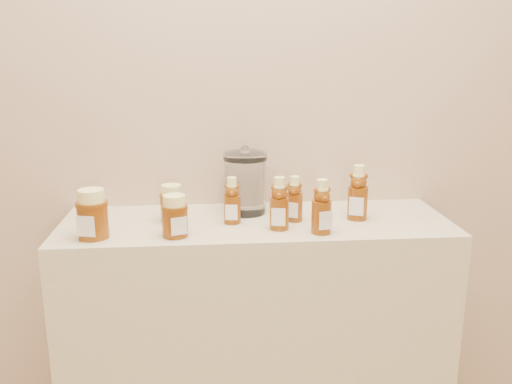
{
  "coord_description": "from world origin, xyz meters",
  "views": [
    {
      "loc": [
        -0.14,
        -0.04,
        1.42
      ],
      "look_at": [
        -0.0,
        1.52,
        1.0
      ],
      "focal_mm": 38.0,
      "sensor_mm": 36.0,
      "label": 1
    }
  ],
  "objects_px": {
    "honey_jar_left": "(92,214)",
    "display_table": "(256,350)",
    "bear_bottle_front_left": "(279,200)",
    "glass_canister": "(245,180)",
    "bear_bottle_back_left": "(232,197)"
  },
  "relations": [
    {
      "from": "honey_jar_left",
      "to": "glass_canister",
      "type": "bearing_deg",
      "value": 40.51
    },
    {
      "from": "honey_jar_left",
      "to": "glass_canister",
      "type": "distance_m",
      "value": 0.49
    },
    {
      "from": "glass_canister",
      "to": "bear_bottle_back_left",
      "type": "bearing_deg",
      "value": -114.4
    },
    {
      "from": "display_table",
      "to": "honey_jar_left",
      "type": "relative_size",
      "value": 8.58
    },
    {
      "from": "honey_jar_left",
      "to": "display_table",
      "type": "bearing_deg",
      "value": 29.41
    },
    {
      "from": "bear_bottle_front_left",
      "to": "glass_canister",
      "type": "relative_size",
      "value": 0.83
    },
    {
      "from": "honey_jar_left",
      "to": "bear_bottle_front_left",
      "type": "bearing_deg",
      "value": 19.03
    },
    {
      "from": "bear_bottle_back_left",
      "to": "honey_jar_left",
      "type": "xyz_separation_m",
      "value": [
        -0.39,
        -0.1,
        -0.01
      ]
    },
    {
      "from": "bear_bottle_back_left",
      "to": "honey_jar_left",
      "type": "height_order",
      "value": "bear_bottle_back_left"
    },
    {
      "from": "honey_jar_left",
      "to": "glass_canister",
      "type": "relative_size",
      "value": 0.65
    },
    {
      "from": "display_table",
      "to": "glass_canister",
      "type": "xyz_separation_m",
      "value": [
        -0.03,
        0.09,
        0.56
      ]
    },
    {
      "from": "bear_bottle_front_left",
      "to": "honey_jar_left",
      "type": "height_order",
      "value": "bear_bottle_front_left"
    },
    {
      "from": "display_table",
      "to": "honey_jar_left",
      "type": "distance_m",
      "value": 0.71
    },
    {
      "from": "bear_bottle_back_left",
      "to": "glass_canister",
      "type": "relative_size",
      "value": 0.75
    },
    {
      "from": "display_table",
      "to": "honey_jar_left",
      "type": "height_order",
      "value": "honey_jar_left"
    }
  ]
}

